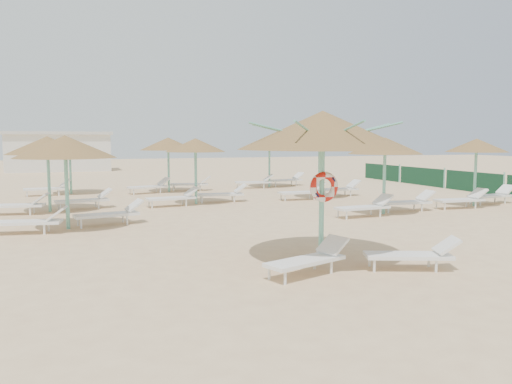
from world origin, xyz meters
name	(u,v)px	position (x,y,z in m)	size (l,w,h in m)	color
ground	(301,259)	(0.00, 0.00, 0.00)	(120.00, 120.00, 0.00)	#DCB886
main_palapa	(323,131)	(0.32, -0.32, 2.78)	(3.56, 3.56, 3.19)	#6EBFA8
lounger_main_a	(310,258)	(-0.34, -1.16, 0.32)	(1.90, 1.11, 0.66)	white
lounger_main_b	(414,254)	(1.79, -1.53, 0.32)	(1.90, 1.16, 0.66)	white
palapa_field	(205,147)	(0.49, 10.64, 2.28)	(19.95, 13.37, 2.72)	#6EBFA8
service_hut	(60,151)	(-6.00, 35.00, 1.64)	(8.40, 4.40, 3.25)	silver
windbreak_fence	(474,182)	(14.00, 9.96, 0.50)	(0.08, 19.84, 1.10)	#1B533B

